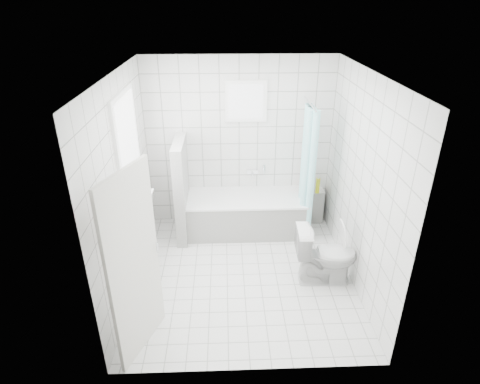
{
  "coord_description": "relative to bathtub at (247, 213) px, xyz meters",
  "views": [
    {
      "loc": [
        -0.21,
        -4.27,
        3.35
      ],
      "look_at": [
        -0.03,
        0.35,
        1.05
      ],
      "focal_mm": 30.0,
      "sensor_mm": 36.0,
      "label": 1
    }
  ],
  "objects": [
    {
      "name": "window_sill",
      "position": [
        -1.41,
        -0.82,
        0.57
      ],
      "size": [
        0.18,
        1.02,
        0.08
      ],
      "primitive_type": "cube",
      "color": "white",
      "rests_on": "wall_left"
    },
    {
      "name": "shower_curtain",
      "position": [
        0.85,
        -0.16,
        0.81
      ],
      "size": [
        0.14,
        0.48,
        1.78
      ],
      "primitive_type": null,
      "color": "#4CDEDE",
      "rests_on": "curtain_rod"
    },
    {
      "name": "wall_left",
      "position": [
        -1.5,
        -1.12,
        1.01
      ],
      "size": [
        0.02,
        3.0,
        2.6
      ],
      "primitive_type": "cube",
      "color": "white",
      "rests_on": "ground"
    },
    {
      "name": "window_left",
      "position": [
        -1.46,
        -0.82,
        1.31
      ],
      "size": [
        0.01,
        0.9,
        1.4
      ],
      "primitive_type": "cube",
      "color": "white",
      "rests_on": "wall_left"
    },
    {
      "name": "window_back",
      "position": [
        -0.0,
        0.33,
        1.66
      ],
      "size": [
        0.5,
        0.01,
        0.5
      ],
      "primitive_type": "cube",
      "color": "white",
      "rests_on": "wall_back"
    },
    {
      "name": "tiled_ledge",
      "position": [
        1.03,
        0.25,
        -0.02
      ],
      "size": [
        0.4,
        0.24,
        0.55
      ],
      "primitive_type": "cube",
      "color": "white",
      "rests_on": "ground"
    },
    {
      "name": "bathtub",
      "position": [
        0.0,
        0.0,
        0.0
      ],
      "size": [
        1.81,
        0.77,
        0.58
      ],
      "color": "white",
      "rests_on": "ground"
    },
    {
      "name": "ledge_bottles",
      "position": [
        1.02,
        0.21,
        0.38
      ],
      "size": [
        0.21,
        0.19,
        0.25
      ],
      "color": "yellow",
      "rests_on": "tiled_ledge"
    },
    {
      "name": "toilet",
      "position": [
        0.93,
        -1.27,
        0.1
      ],
      "size": [
        0.78,
        0.46,
        0.78
      ],
      "primitive_type": "imported",
      "rotation": [
        0.0,
        0.0,
        1.53
      ],
      "color": "white",
      "rests_on": "ground"
    },
    {
      "name": "sill_bottles",
      "position": [
        -1.4,
        -0.9,
        0.74
      ],
      "size": [
        0.15,
        0.71,
        0.32
      ],
      "color": "white",
      "rests_on": "window_sill"
    },
    {
      "name": "ground",
      "position": [
        -0.1,
        -1.12,
        -0.29
      ],
      "size": [
        3.0,
        3.0,
        0.0
      ],
      "primitive_type": "plane",
      "color": "white",
      "rests_on": "ground"
    },
    {
      "name": "partition_wall",
      "position": [
        -0.97,
        -0.05,
        0.46
      ],
      "size": [
        0.15,
        0.85,
        1.5
      ],
      "primitive_type": "cube",
      "color": "white",
      "rests_on": "ground"
    },
    {
      "name": "tub_faucet",
      "position": [
        0.1,
        0.33,
        0.56
      ],
      "size": [
        0.18,
        0.06,
        0.06
      ],
      "primitive_type": "cube",
      "color": "silver",
      "rests_on": "wall_back"
    },
    {
      "name": "wall_right",
      "position": [
        1.3,
        -1.12,
        1.01
      ],
      "size": [
        0.02,
        3.0,
        2.6
      ],
      "primitive_type": "cube",
      "color": "white",
      "rests_on": "ground"
    },
    {
      "name": "curtain_rod",
      "position": [
        0.85,
        -0.02,
        1.71
      ],
      "size": [
        0.02,
        0.8,
        0.02
      ],
      "primitive_type": "cylinder",
      "rotation": [
        1.57,
        0.0,
        0.0
      ],
      "color": "silver",
      "rests_on": "wall_back"
    },
    {
      "name": "door",
      "position": [
        -1.21,
        -2.23,
        0.71
      ],
      "size": [
        0.33,
        0.76,
        2.0
      ],
      "primitive_type": "cube",
      "rotation": [
        0.0,
        0.0,
        -0.37
      ],
      "color": "silver",
      "rests_on": "ground"
    },
    {
      "name": "ceiling",
      "position": [
        -0.1,
        -1.12,
        2.31
      ],
      "size": [
        3.0,
        3.0,
        0.0
      ],
      "primitive_type": "plane",
      "rotation": [
        3.14,
        0.0,
        0.0
      ],
      "color": "white",
      "rests_on": "ground"
    },
    {
      "name": "wall_front",
      "position": [
        -0.1,
        -2.62,
        1.01
      ],
      "size": [
        2.8,
        0.02,
        2.6
      ],
      "primitive_type": "cube",
      "color": "white",
      "rests_on": "ground"
    },
    {
      "name": "wall_back",
      "position": [
        -0.1,
        0.38,
        1.01
      ],
      "size": [
        2.8,
        0.02,
        2.6
      ],
      "primitive_type": "cube",
      "color": "white",
      "rests_on": "ground"
    }
  ]
}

